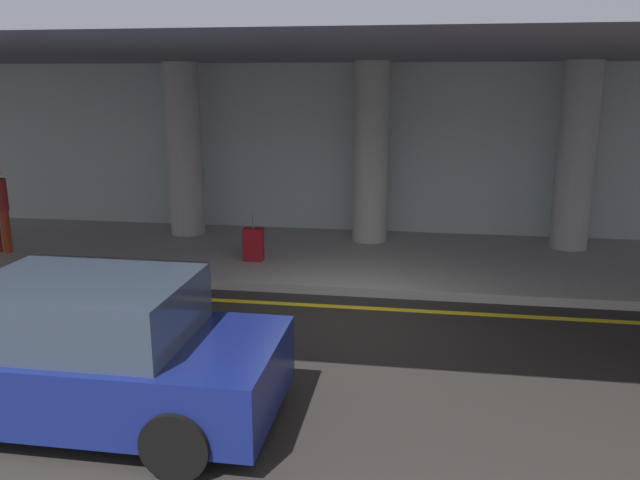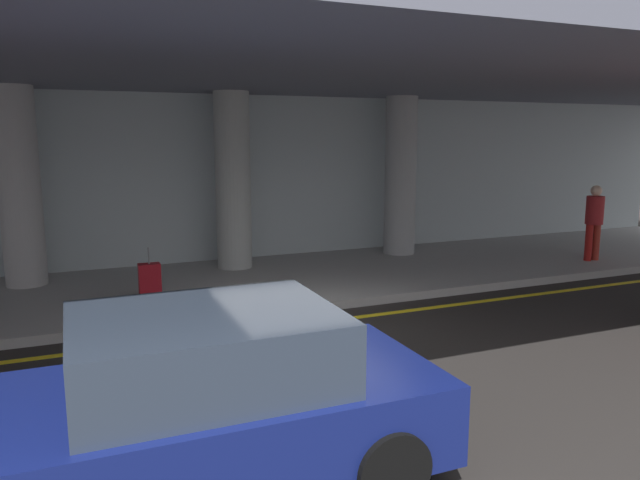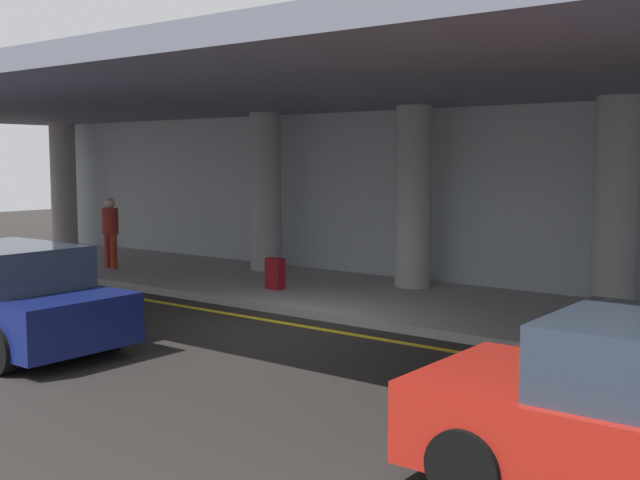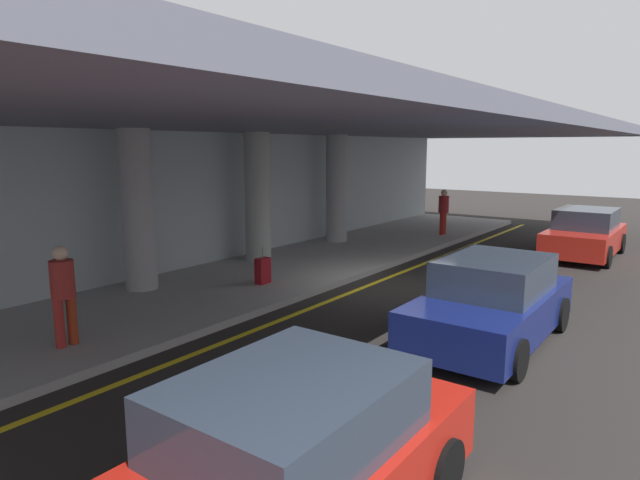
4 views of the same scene
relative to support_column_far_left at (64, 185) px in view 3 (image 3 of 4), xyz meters
name	(u,v)px [view 3 (image 3 of 4)]	position (x,y,z in m)	size (l,w,h in m)	color
ground_plane	(273,329)	(12.00, -4.31, -1.97)	(60.00, 60.00, 0.00)	#272422
sidewalk	(379,298)	(12.00, -1.21, -1.90)	(26.00, 4.20, 0.15)	#9F9D9B
lane_stripe_yellow	(292,324)	(12.00, -3.84, -1.97)	(26.00, 0.14, 0.01)	yellow
support_column_far_left	(64,185)	(0.00, 0.00, 0.00)	(0.73, 0.73, 3.65)	#A49B9D
support_column_left_mid	(266,192)	(8.00, 0.00, 0.00)	(0.73, 0.73, 3.65)	#A09D9E
support_column_center	(413,197)	(12.00, 0.00, 0.00)	(0.73, 0.73, 3.65)	#9B9E9B
support_column_right_mid	(615,204)	(16.00, 0.00, 0.00)	(0.73, 0.73, 3.65)	#9A9B9D
ceiling_overhang	(366,92)	(12.00, -1.71, 1.97)	(28.00, 13.20, 0.30)	slate
terminal_back_wall	(439,199)	(12.00, 1.04, -0.07)	(26.00, 0.30, 3.80)	#A9B4B8
car_navy	(5,299)	(9.70, -7.60, -1.26)	(4.10, 1.92, 1.50)	navy
person_waiting_for_ride	(110,228)	(4.99, -2.14, -0.86)	(0.38, 0.38, 1.68)	#A12521
suitcase_upright_primary	(275,273)	(10.00, -1.97, -1.51)	(0.36, 0.22, 0.90)	maroon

